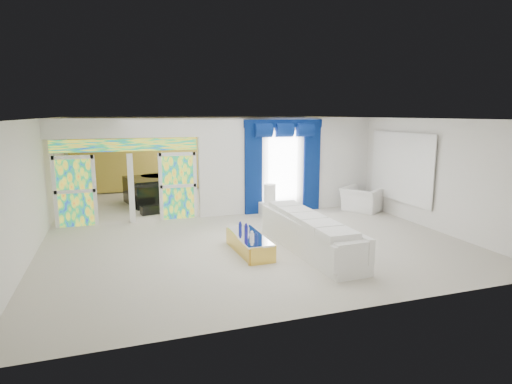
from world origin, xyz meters
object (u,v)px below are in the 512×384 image
object	(u,v)px
grand_piano	(150,191)
coffee_table	(249,244)
console_table	(279,208)
armchair	(362,199)
white_sofa	(309,235)

from	to	relation	value
grand_piano	coffee_table	bearing A→B (deg)	-87.35
coffee_table	grand_piano	size ratio (longest dim) A/B	0.95
console_table	armchair	world-z (taller)	armchair
coffee_table	white_sofa	bearing A→B (deg)	-12.53
console_table	grand_piano	distance (m)	4.75
coffee_table	grand_piano	world-z (taller)	grand_piano
white_sofa	console_table	xyz separation A→B (m)	(0.63, 3.52, -0.16)
armchair	grand_piano	distance (m)	7.28
grand_piano	white_sofa	bearing A→B (deg)	-77.56
white_sofa	coffee_table	bearing A→B (deg)	164.90
console_table	armchair	xyz separation A→B (m)	(2.76, -0.37, 0.18)
grand_piano	console_table	bearing A→B (deg)	-51.54
white_sofa	armchair	bearing A→B (deg)	40.29
console_table	armchair	distance (m)	2.79
console_table	grand_piano	xyz separation A→B (m)	(-3.71, 2.96, 0.26)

